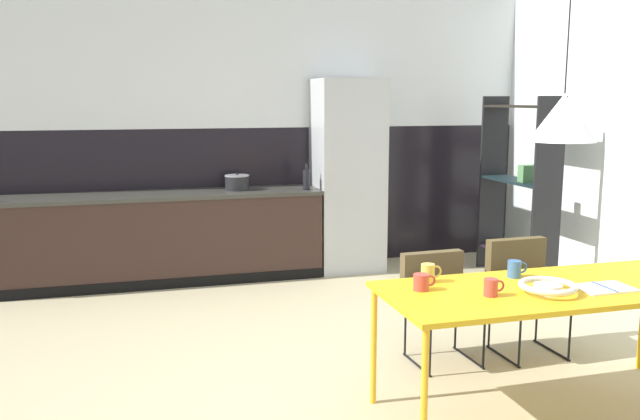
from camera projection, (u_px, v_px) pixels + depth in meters
ground_plane at (376, 408)px, 3.92m from camera, size 9.35×9.35×0.00m
back_wall_splashback_dark at (262, 198)px, 7.16m from camera, size 6.12×0.12×1.50m
back_wall_panel_upper at (259, 55)px, 6.91m from camera, size 6.12×0.12×1.50m
kitchen_counter at (148, 238)px, 6.54m from camera, size 3.43×0.63×0.89m
refrigerator_column at (348, 176)px, 7.00m from camera, size 0.68×0.60×2.00m
dining_table at (554, 293)px, 3.79m from camera, size 1.99×0.79×0.75m
armchair_by_stool at (524, 282)px, 4.74m from camera, size 0.50×0.48×0.80m
armchair_corner_seat at (440, 292)px, 4.59m from camera, size 0.51×0.49×0.74m
fruit_bowl at (548, 287)px, 3.64m from camera, size 0.32×0.32×0.06m
open_book at (604, 288)px, 3.73m from camera, size 0.31×0.22×0.02m
mug_white_ceramic at (491, 287)px, 3.60m from camera, size 0.12×0.08×0.10m
mug_wide_latte at (428, 273)px, 3.87m from camera, size 0.13×0.08×0.11m
mug_tall_blue at (515, 269)px, 3.97m from camera, size 0.13×0.08×0.10m
mug_dark_espresso at (422, 282)px, 3.70m from camera, size 0.13×0.09×0.09m
cooking_pot at (237, 182)px, 6.72m from camera, size 0.25×0.25×0.18m
bottle_oil_tall at (306, 179)px, 6.72m from camera, size 0.07×0.07×0.27m
open_shelf_unit at (519, 185)px, 6.63m from camera, size 0.30×1.01×1.83m
pendant_lamp_over_table_near at (563, 117)px, 3.64m from camera, size 0.36×0.36×1.38m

